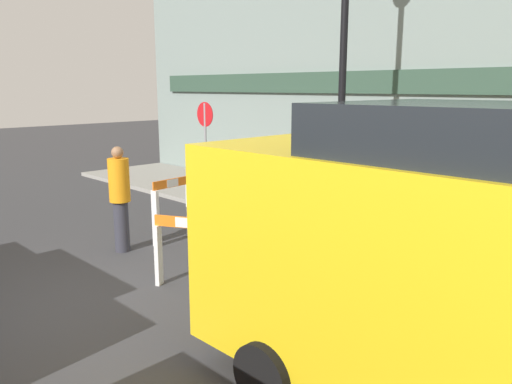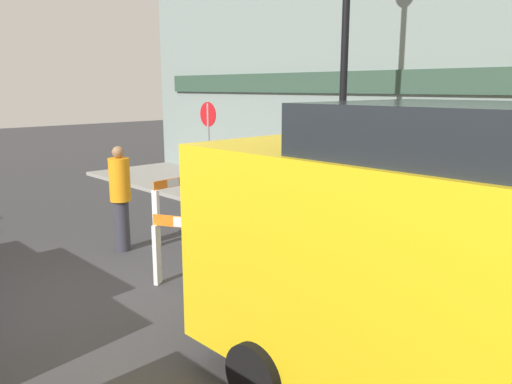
{
  "view_description": "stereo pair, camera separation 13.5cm",
  "coord_description": "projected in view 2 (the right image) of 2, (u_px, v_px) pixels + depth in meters",
  "views": [
    {
      "loc": [
        5.62,
        -2.39,
        2.69
      ],
      "look_at": [
        -0.07,
        3.27,
        1.0
      ],
      "focal_mm": 35.0,
      "sensor_mm": 36.0,
      "label": 1
    },
    {
      "loc": [
        5.71,
        -2.3,
        2.69
      ],
      "look_at": [
        -0.07,
        3.27,
        1.0
      ],
      "focal_mm": 35.0,
      "sensor_mm": 36.0,
      "label": 2
    }
  ],
  "objects": [
    {
      "name": "ground_plane",
      "position": [
        69.0,
        310.0,
        6.14
      ],
      "size": [
        60.0,
        60.0,
        0.0
      ],
      "primitive_type": "plane",
      "color": "#38383A"
    },
    {
      "name": "person_worker",
      "position": [
        120.0,
        195.0,
        8.21
      ],
      "size": [
        0.48,
        0.48,
        1.76
      ],
      "rotation": [
        0.0,
        0.0,
        0.62
      ],
      "color": "#33333D",
      "rests_on": "ground_plane"
    },
    {
      "name": "person_pedestrian",
      "position": [
        334.0,
        175.0,
        9.98
      ],
      "size": [
        0.44,
        0.44,
        1.61
      ],
      "rotation": [
        0.0,
        0.0,
        3.73
      ],
      "color": "#33333D",
      "rests_on": "sidewalk_slab"
    },
    {
      "name": "barricade_1",
      "position": [
        285.0,
        210.0,
        9.03
      ],
      "size": [
        0.74,
        0.34,
        0.96
      ],
      "rotation": [
        0.0,
        0.0,
        3.44
      ],
      "color": "white",
      "rests_on": "ground_plane"
    },
    {
      "name": "streetlamp_post",
      "position": [
        346.0,
        11.0,
        8.52
      ],
      "size": [
        0.44,
        0.44,
        6.08
      ],
      "color": "black",
      "rests_on": "sidewalk_slab"
    },
    {
      "name": "barricade_2",
      "position": [
        174.0,
        207.0,
        8.81
      ],
      "size": [
        0.22,
        0.86,
        1.13
      ],
      "rotation": [
        0.0,
        0.0,
        4.82
      ],
      "color": "white",
      "rests_on": "ground_plane"
    },
    {
      "name": "barricade_0",
      "position": [
        301.0,
        245.0,
        7.0
      ],
      "size": [
        0.27,
        0.95,
        0.95
      ],
      "rotation": [
        0.0,
        0.0,
        1.72
      ],
      "color": "white",
      "rests_on": "ground_plane"
    },
    {
      "name": "storefront_facade",
      "position": [
        400.0,
        84.0,
        10.63
      ],
      "size": [
        18.0,
        0.22,
        5.5
      ],
      "color": "gray",
      "rests_on": "ground_plane"
    },
    {
      "name": "traffic_cone_3",
      "position": [
        329.0,
        242.0,
        8.14
      ],
      "size": [
        0.3,
        0.3,
        0.46
      ],
      "color": "black",
      "rests_on": "ground_plane"
    },
    {
      "name": "barricade_3",
      "position": [
        184.0,
        249.0,
        6.73
      ],
      "size": [
        0.84,
        0.53,
        1.0
      ],
      "rotation": [
        0.0,
        0.0,
        6.77
      ],
      "color": "white",
      "rests_on": "ground_plane"
    },
    {
      "name": "traffic_cone_0",
      "position": [
        245.0,
        223.0,
        9.19
      ],
      "size": [
        0.3,
        0.3,
        0.5
      ],
      "color": "black",
      "rests_on": "ground_plane"
    },
    {
      "name": "traffic_cone_2",
      "position": [
        247.0,
        274.0,
        6.61
      ],
      "size": [
        0.3,
        0.3,
        0.56
      ],
      "color": "black",
      "rests_on": "ground_plane"
    },
    {
      "name": "stop_sign",
      "position": [
        208.0,
        132.0,
        12.29
      ],
      "size": [
        0.6,
        0.06,
        2.23
      ],
      "rotation": [
        0.0,
        0.0,
        3.13
      ],
      "color": "gray",
      "rests_on": "sidewalk_slab"
    },
    {
      "name": "sidewalk_slab",
      "position": [
        353.0,
        219.0,
        10.16
      ],
      "size": [
        18.0,
        2.88,
        0.1
      ],
      "color": "gray",
      "rests_on": "ground_plane"
    },
    {
      "name": "traffic_cone_1",
      "position": [
        216.0,
        213.0,
        9.49
      ],
      "size": [
        0.3,
        0.3,
        0.71
      ],
      "color": "black",
      "rests_on": "ground_plane"
    }
  ]
}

